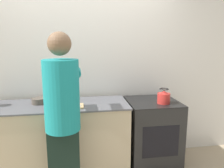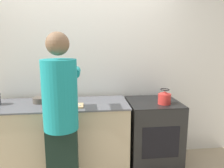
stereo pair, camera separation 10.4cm
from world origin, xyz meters
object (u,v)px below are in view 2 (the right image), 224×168
object	(u,v)px
cutting_board	(68,106)
knife	(71,105)
oven	(152,134)
kettle	(164,98)
bowl_prep	(55,99)
person	(61,115)

from	to	relation	value
cutting_board	knife	xyz separation A→B (m)	(0.03, -0.00, 0.01)
oven	kettle	distance (m)	0.56
oven	cutting_board	distance (m)	1.20
kettle	bowl_prep	distance (m)	1.38
bowl_prep	knife	bearing A→B (deg)	-52.37
oven	cutting_board	world-z (taller)	cutting_board
oven	knife	size ratio (longest dim) A/B	4.09
kettle	person	bearing A→B (deg)	-160.68
person	bowl_prep	distance (m)	0.68
person	kettle	world-z (taller)	person
kettle	bowl_prep	xyz separation A→B (m)	(-1.36, 0.24, -0.04)
cutting_board	kettle	world-z (taller)	kettle
person	cutting_board	world-z (taller)	person
oven	bowl_prep	distance (m)	1.37
oven	knife	world-z (taller)	knife
person	knife	world-z (taller)	person
person	cutting_board	xyz separation A→B (m)	(0.04, 0.39, -0.03)
person	bowl_prep	world-z (taller)	person
knife	person	bearing A→B (deg)	-89.91
oven	knife	distance (m)	1.17
person	cutting_board	distance (m)	0.39
kettle	cutting_board	bearing A→B (deg)	-178.40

